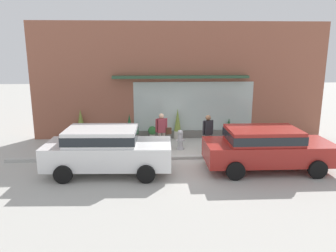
% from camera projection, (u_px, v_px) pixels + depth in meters
% --- Properties ---
extents(ground_plane, '(60.00, 60.00, 0.00)m').
position_uv_depth(ground_plane, '(186.00, 157.00, 13.05)').
color(ground_plane, '#B2AFA8').
extents(curb_strip, '(14.00, 0.24, 0.12)m').
position_uv_depth(curb_strip, '(187.00, 157.00, 12.84)').
color(curb_strip, '#B2B2AD').
rests_on(curb_strip, ground_plane).
extents(storefront, '(14.00, 0.81, 5.48)m').
position_uv_depth(storefront, '(180.00, 82.00, 15.54)').
color(storefront, '#935642').
rests_on(storefront, ground_plane).
extents(fire_hydrant, '(0.40, 0.37, 0.86)m').
position_uv_depth(fire_hydrant, '(180.00, 139.00, 14.00)').
color(fire_hydrant, '#B2B2B7').
rests_on(fire_hydrant, ground_plane).
extents(pedestrian_with_handbag, '(0.68, 0.26, 1.61)m').
position_uv_depth(pedestrian_with_handbag, '(162.00, 129.00, 13.72)').
color(pedestrian_with_handbag, '#9E9384').
rests_on(pedestrian_with_handbag, ground_plane).
extents(pedestrian_passerby, '(0.46, 0.29, 1.63)m').
position_uv_depth(pedestrian_passerby, '(208.00, 131.00, 13.26)').
color(pedestrian_passerby, '#9E9384').
rests_on(pedestrian_passerby, ground_plane).
extents(parked_car_red, '(4.47, 2.01, 1.52)m').
position_uv_depth(parked_car_red, '(266.00, 146.00, 11.50)').
color(parked_car_red, maroon).
rests_on(parked_car_red, ground_plane).
extents(parked_car_white, '(4.35, 2.11, 1.60)m').
position_uv_depth(parked_car_white, '(106.00, 148.00, 11.17)').
color(parked_car_white, white).
rests_on(parked_car_white, ground_plane).
extents(potted_plant_low_front, '(0.35, 0.35, 0.96)m').
position_uv_depth(potted_plant_low_front, '(229.00, 129.00, 15.83)').
color(potted_plant_low_front, '#33473D').
rests_on(potted_plant_low_front, ground_plane).
extents(potted_plant_doorstep, '(0.33, 0.33, 0.66)m').
position_uv_depth(potted_plant_doorstep, '(281.00, 130.00, 16.02)').
color(potted_plant_doorstep, '#9E6042').
rests_on(potted_plant_doorstep, ground_plane).
extents(potted_plant_by_entrance, '(0.36, 0.36, 1.49)m').
position_uv_depth(potted_plant_by_entrance, '(178.00, 124.00, 15.59)').
color(potted_plant_by_entrance, '#B7B2A3').
rests_on(potted_plant_by_entrance, ground_plane).
extents(potted_plant_window_center, '(0.39, 0.39, 1.27)m').
position_uv_depth(potted_plant_window_center, '(130.00, 128.00, 15.39)').
color(potted_plant_window_center, '#4C4C51').
rests_on(potted_plant_window_center, ground_plane).
extents(potted_plant_corner_tall, '(0.40, 0.40, 0.67)m').
position_uv_depth(potted_plant_corner_tall, '(152.00, 132.00, 15.46)').
color(potted_plant_corner_tall, '#B7B2A3').
rests_on(potted_plant_corner_tall, ground_plane).
extents(potted_plant_window_left, '(0.47, 0.47, 1.48)m').
position_uv_depth(potted_plant_window_left, '(81.00, 125.00, 15.40)').
color(potted_plant_window_left, '#33473D').
rests_on(potted_plant_window_left, ground_plane).
extents(potted_plant_trailing_edge, '(0.36, 0.36, 0.64)m').
position_uv_depth(potted_plant_trailing_edge, '(264.00, 131.00, 16.02)').
color(potted_plant_trailing_edge, '#33473D').
rests_on(potted_plant_trailing_edge, ground_plane).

